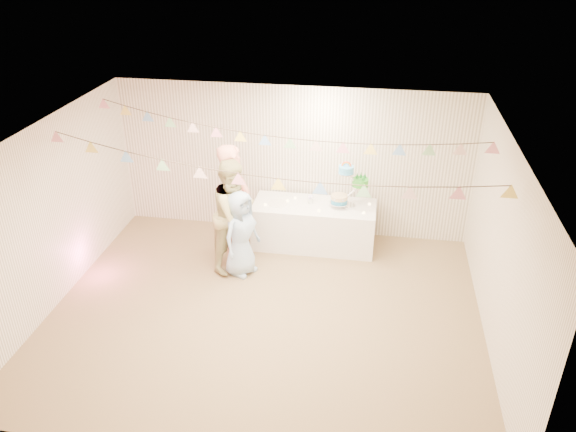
% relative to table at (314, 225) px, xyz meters
% --- Properties ---
extents(floor, '(6.00, 6.00, 0.00)m').
position_rel_table_xyz_m(floor, '(-0.45, -2.00, -0.38)').
color(floor, olive).
rests_on(floor, ground).
extents(ceiling, '(6.00, 6.00, 0.00)m').
position_rel_table_xyz_m(ceiling, '(-0.45, -2.00, 2.22)').
color(ceiling, white).
rests_on(ceiling, ground).
extents(back_wall, '(6.00, 6.00, 0.00)m').
position_rel_table_xyz_m(back_wall, '(-0.45, 0.50, 0.92)').
color(back_wall, white).
rests_on(back_wall, ground).
extents(front_wall, '(6.00, 6.00, 0.00)m').
position_rel_table_xyz_m(front_wall, '(-0.45, -4.50, 0.92)').
color(front_wall, white).
rests_on(front_wall, ground).
extents(left_wall, '(5.00, 5.00, 0.00)m').
position_rel_table_xyz_m(left_wall, '(-3.45, -2.00, 0.92)').
color(left_wall, white).
rests_on(left_wall, ground).
extents(right_wall, '(5.00, 5.00, 0.00)m').
position_rel_table_xyz_m(right_wall, '(2.55, -2.00, 0.92)').
color(right_wall, white).
rests_on(right_wall, ground).
extents(table, '(2.02, 0.81, 0.76)m').
position_rel_table_xyz_m(table, '(0.00, 0.00, 0.00)').
color(table, white).
rests_on(table, floor).
extents(cake_stand, '(0.66, 0.39, 0.74)m').
position_rel_table_xyz_m(cake_stand, '(0.55, 0.05, 0.74)').
color(cake_stand, silver).
rests_on(cake_stand, table).
extents(cake_bottom, '(0.31, 0.31, 0.15)m').
position_rel_table_xyz_m(cake_bottom, '(0.40, -0.01, 0.46)').
color(cake_bottom, teal).
rests_on(cake_bottom, cake_stand).
extents(cake_middle, '(0.27, 0.27, 0.22)m').
position_rel_table_xyz_m(cake_middle, '(0.73, 0.14, 0.73)').
color(cake_middle, green).
rests_on(cake_middle, cake_stand).
extents(cake_top_tier, '(0.25, 0.25, 0.19)m').
position_rel_table_xyz_m(cake_top_tier, '(0.49, 0.02, 1.00)').
color(cake_top_tier, '#4BB3EE').
rests_on(cake_top_tier, cake_stand).
extents(platter, '(0.32, 0.32, 0.02)m').
position_rel_table_xyz_m(platter, '(-0.61, -0.05, 0.38)').
color(platter, white).
rests_on(platter, table).
extents(posy, '(0.13, 0.13, 0.14)m').
position_rel_table_xyz_m(posy, '(-0.07, 0.05, 0.44)').
color(posy, white).
rests_on(posy, table).
extents(person_adult_a, '(0.53, 0.76, 1.97)m').
position_rel_table_xyz_m(person_adult_a, '(-1.18, -0.64, 0.61)').
color(person_adult_a, '#E18C75').
rests_on(person_adult_a, floor).
extents(person_adult_b, '(0.96, 1.07, 1.82)m').
position_rel_table_xyz_m(person_adult_b, '(-1.13, -0.84, 0.53)').
color(person_adult_b, tan).
rests_on(person_adult_b, floor).
extents(person_child, '(0.71, 0.80, 1.39)m').
position_rel_table_xyz_m(person_child, '(-1.00, -1.02, 0.31)').
color(person_child, '#9FBEE1').
rests_on(person_child, floor).
extents(bunting_back, '(5.60, 1.10, 0.40)m').
position_rel_table_xyz_m(bunting_back, '(-0.45, -0.90, 1.97)').
color(bunting_back, pink).
rests_on(bunting_back, ceiling).
extents(bunting_front, '(5.60, 0.90, 0.36)m').
position_rel_table_xyz_m(bunting_front, '(-0.45, -2.20, 1.94)').
color(bunting_front, '#72A5E5').
rests_on(bunting_front, ceiling).
extents(tealight_0, '(0.04, 0.04, 0.03)m').
position_rel_table_xyz_m(tealight_0, '(-0.80, -0.15, 0.39)').
color(tealight_0, '#FFD88C').
rests_on(tealight_0, table).
extents(tealight_1, '(0.04, 0.04, 0.03)m').
position_rel_table_xyz_m(tealight_1, '(-0.35, 0.18, 0.39)').
color(tealight_1, '#FFD88C').
rests_on(tealight_1, table).
extents(tealight_2, '(0.04, 0.04, 0.03)m').
position_rel_table_xyz_m(tealight_2, '(0.10, -0.22, 0.39)').
color(tealight_2, '#FFD88C').
rests_on(tealight_2, table).
extents(tealight_3, '(0.04, 0.04, 0.03)m').
position_rel_table_xyz_m(tealight_3, '(0.35, 0.22, 0.39)').
color(tealight_3, '#FFD88C').
rests_on(tealight_3, table).
extents(tealight_4, '(0.04, 0.04, 0.03)m').
position_rel_table_xyz_m(tealight_4, '(0.82, -0.18, 0.39)').
color(tealight_4, '#FFD88C').
rests_on(tealight_4, table).
extents(tealight_5, '(0.04, 0.04, 0.03)m').
position_rel_table_xyz_m(tealight_5, '(0.90, 0.15, 0.39)').
color(tealight_5, '#FFD88C').
rests_on(tealight_5, table).
extents(tealight_6, '(0.04, 0.04, 0.03)m').
position_rel_table_xyz_m(tealight_6, '(-0.46, 0.05, 0.39)').
color(tealight_6, '#FFD88C').
rests_on(tealight_6, table).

